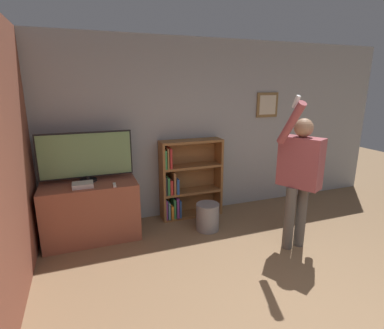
{
  "coord_description": "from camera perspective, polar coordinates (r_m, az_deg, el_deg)",
  "views": [
    {
      "loc": [
        -1.77,
        -1.16,
        2.02
      ],
      "look_at": [
        -0.54,
        2.16,
        1.08
      ],
      "focal_mm": 28.0,
      "sensor_mm": 36.0,
      "label": 1
    }
  ],
  "objects": [
    {
      "name": "wall_back",
      "position": [
        4.75,
        1.77,
        6.82
      ],
      "size": [
        6.81,
        0.09,
        2.7
      ],
      "color": "#9EA3A8",
      "rests_on": "ground_plane"
    },
    {
      "name": "tv_ledge",
      "position": [
        4.27,
        -18.63,
        -8.38
      ],
      "size": [
        1.22,
        0.62,
        0.78
      ],
      "color": "#93513D",
      "rests_on": "ground_plane"
    },
    {
      "name": "television",
      "position": [
        4.13,
        -19.52,
        1.52
      ],
      "size": [
        1.18,
        0.22,
        0.66
      ],
      "color": "black",
      "rests_on": "tv_ledge"
    },
    {
      "name": "game_console",
      "position": [
        4.0,
        -20.08,
        -3.67
      ],
      "size": [
        0.25,
        0.2,
        0.06
      ],
      "color": "silver",
      "rests_on": "tv_ledge"
    },
    {
      "name": "remote_loose",
      "position": [
        3.94,
        -14.55,
        -3.79
      ],
      "size": [
        0.04,
        0.14,
        0.02
      ],
      "color": "white",
      "rests_on": "tv_ledge"
    },
    {
      "name": "bookshelf",
      "position": [
        4.65,
        -1.3,
        -3.2
      ],
      "size": [
        0.97,
        0.28,
        1.22
      ],
      "color": "brown",
      "rests_on": "ground_plane"
    },
    {
      "name": "person",
      "position": [
        3.84,
        19.84,
        -1.24
      ],
      "size": [
        0.64,
        0.58,
        1.92
      ],
      "rotation": [
        0.0,
        0.0,
        -1.1
      ],
      "color": "#56514C",
      "rests_on": "ground_plane"
    },
    {
      "name": "waste_bin",
      "position": [
        4.35,
        2.99,
        -9.9
      ],
      "size": [
        0.33,
        0.33,
        0.39
      ],
      "color": "gray",
      "rests_on": "ground_plane"
    }
  ]
}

